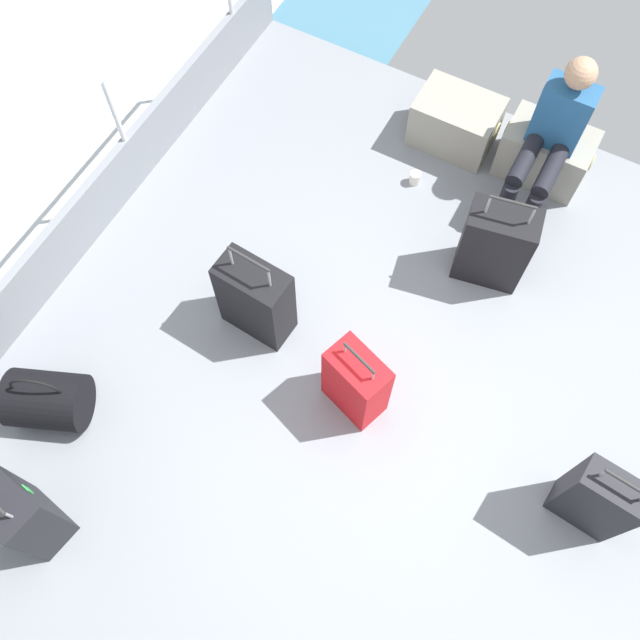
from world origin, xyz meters
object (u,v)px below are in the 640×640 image
Objects in this scene: suitcase_1 at (597,500)px; duffel_bag at (47,400)px; suitcase_3 at (495,245)px; suitcase_0 at (22,514)px; cargo_crate_1 at (545,153)px; paper_cup at (415,178)px; cargo_crate_0 at (455,122)px; suitcase_4 at (356,383)px; passenger_seated at (552,135)px; suitcase_2 at (256,299)px.

suitcase_1 reaches higher than duffel_bag.
suitcase_0 is at bearing -119.74° from suitcase_3.
duffel_bag is at bearing -121.87° from cargo_crate_1.
suitcase_3 is 0.91m from paper_cup.
suitcase_4 is (0.31, -2.21, 0.10)m from cargo_crate_0.
passenger_seated reaches higher than paper_cup.
cargo_crate_0 is at bearing 76.18° from suitcase_2.
suitcase_1 is at bearing -4.23° from suitcase_2.
suitcase_1 is (2.73, 1.57, 0.00)m from suitcase_0.
cargo_crate_0 is 0.85× the size of suitcase_1.
suitcase_1 is at bearing 0.69° from suitcase_4.
suitcase_2 is 1.61m from paper_cup.
suitcase_0 is 3.14m from suitcase_1.
suitcase_2 is (0.44, 1.74, -0.00)m from suitcase_0.
suitcase_3 reaches higher than cargo_crate_1.
cargo_crate_1 is at bearing 88.98° from suitcase_3.
cargo_crate_0 is 6.33× the size of paper_cup.
suitcase_3 is (-0.02, -0.79, -0.26)m from passenger_seated.
suitcase_2 reaches higher than suitcase_0.
suitcase_3 is 8.14× the size of paper_cup.
duffel_bag is at bearing -112.37° from cargo_crate_0.
suitcase_4 is 6.92× the size of paper_cup.
paper_cup is (0.86, 3.26, -0.27)m from suitcase_0.
suitcase_1 is at bearing -48.19° from suitcase_3.
suitcase_0 is at bearing -114.28° from passenger_seated.
suitcase_4 reaches higher than duffel_bag.
suitcase_3 reaches higher than cargo_crate_0.
suitcase_2 is at bearing -105.38° from paper_cup.
duffel_bag is (-1.30, -3.16, -0.01)m from cargo_crate_0.
suitcase_2 is 1.45× the size of duffel_bag.
cargo_crate_1 is 2.28m from suitcase_4.
cargo_crate_1 is at bearing 80.43° from suitcase_4.
duffel_bag is (-1.98, -3.19, -0.02)m from cargo_crate_1.
suitcase_3 is at bearing -91.02° from cargo_crate_1.
suitcase_0 reaches higher than cargo_crate_0.
suitcase_4 is (-0.38, -2.06, -0.29)m from passenger_seated.
cargo_crate_0 is 0.91× the size of suitcase_4.
suitcase_4 is at bearing -77.39° from paper_cup.
cargo_crate_0 is at bearing 167.48° from passenger_seated.
passenger_seated is 1.36× the size of suitcase_3.
cargo_crate_0 is at bearing 97.91° from suitcase_4.
suitcase_3 is at bearing -91.25° from passenger_seated.
suitcase_0 is at bearing -128.85° from suitcase_4.
suitcase_2 is (-2.28, 0.17, -0.00)m from suitcase_1.
passenger_seated reaches higher than duffel_bag.
paper_cup is at bearing 148.98° from suitcase_3.
suitcase_2 is at bearing 75.64° from suitcase_0.
cargo_crate_0 is 0.69m from cargo_crate_1.
passenger_seated reaches higher than suitcase_1.
suitcase_1 is (1.10, -2.04, -0.26)m from passenger_seated.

